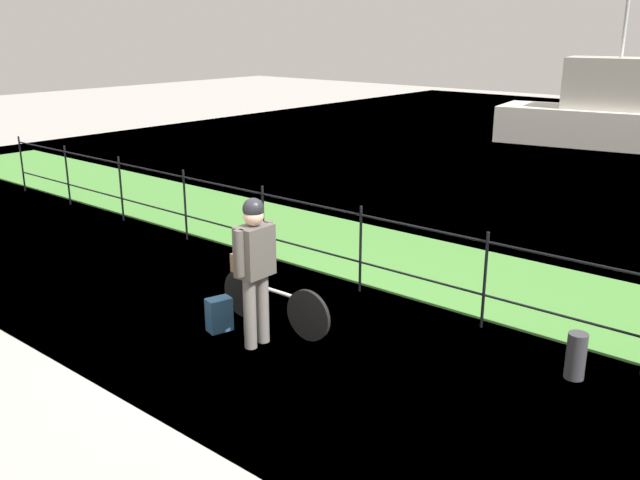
{
  "coord_description": "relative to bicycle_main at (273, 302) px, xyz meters",
  "views": [
    {
      "loc": [
        5.19,
        -4.88,
        3.42
      ],
      "look_at": [
        -0.03,
        1.27,
        0.9
      ],
      "focal_mm": 38.85,
      "sensor_mm": 36.0,
      "label": 1
    }
  ],
  "objects": [
    {
      "name": "moored_boat_near",
      "position": [
        -1.31,
        15.57,
        0.59
      ],
      "size": [
        6.67,
        3.09,
        4.12
      ],
      "color": "silver",
      "rests_on": "ground"
    },
    {
      "name": "grass_strip",
      "position": [
        0.08,
        2.98,
        -0.31
      ],
      "size": [
        27.0,
        2.4,
        0.03
      ],
      "primitive_type": "cube",
      "color": "#478438",
      "rests_on": "ground"
    },
    {
      "name": "terrier_dog",
      "position": [
        -0.35,
        -0.01,
        0.58
      ],
      "size": [
        0.32,
        0.15,
        0.18
      ],
      "color": "silver",
      "rests_on": "wooden_crate"
    },
    {
      "name": "mooring_bollard",
      "position": [
        3.17,
        1.08,
        -0.08
      ],
      "size": [
        0.2,
        0.2,
        0.49
      ],
      "primitive_type": "cylinder",
      "color": "#38383D",
      "rests_on": "ground"
    },
    {
      "name": "ground_plane",
      "position": [
        0.08,
        -0.48,
        -0.32
      ],
      "size": [
        60.0,
        60.0,
        0.0
      ],
      "primitive_type": "plane",
      "color": "#9E9993"
    },
    {
      "name": "iron_fence",
      "position": [
        0.08,
        1.58,
        0.36
      ],
      "size": [
        18.04,
        0.04,
        1.17
      ],
      "color": "black",
      "rests_on": "ground"
    },
    {
      "name": "bicycle_main",
      "position": [
        0.0,
        0.0,
        0.0
      ],
      "size": [
        1.64,
        0.17,
        0.6
      ],
      "color": "black",
      "rests_on": "ground"
    },
    {
      "name": "backpack_on_paving",
      "position": [
        -0.42,
        -0.47,
        -0.12
      ],
      "size": [
        0.25,
        0.32,
        0.4
      ],
      "primitive_type": "cube",
      "rotation": [
        0.0,
        0.0,
        1.3
      ],
      "color": "#28517A",
      "rests_on": "ground"
    },
    {
      "name": "wooden_crate",
      "position": [
        -0.38,
        -0.01,
        0.39
      ],
      "size": [
        0.39,
        0.25,
        0.22
      ],
      "primitive_type": "cube",
      "rotation": [
        0.0,
        0.0,
        0.02
      ],
      "color": "brown",
      "rests_on": "bicycle_main"
    },
    {
      "name": "cyclist_person",
      "position": [
        0.18,
        -0.45,
        0.68
      ],
      "size": [
        0.27,
        0.54,
        1.68
      ],
      "color": "slate",
      "rests_on": "ground"
    },
    {
      "name": "harbor_water",
      "position": [
        0.08,
        12.87,
        -0.32
      ],
      "size": [
        30.0,
        30.0,
        0.0
      ],
      "primitive_type": "plane",
      "color": "#426684",
      "rests_on": "ground"
    }
  ]
}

